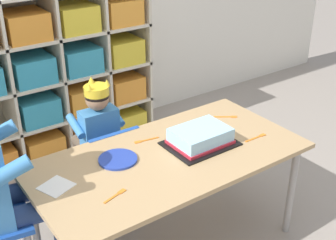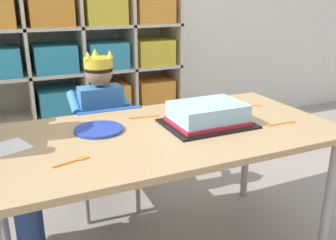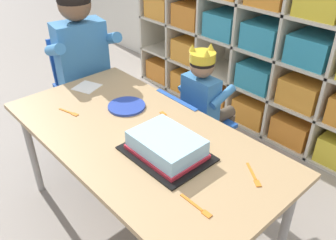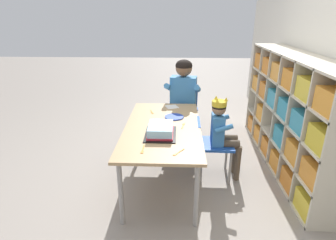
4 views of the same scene
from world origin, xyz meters
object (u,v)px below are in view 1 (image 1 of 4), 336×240
(activity_table, at_px, (169,163))
(fork_scattered_mid_table, at_px, (145,140))
(child_with_crown, at_px, (96,128))
(fork_near_child_seat, at_px, (116,195))
(birthday_cake_on_tray, at_px, (200,138))
(fork_by_napkin, at_px, (227,117))
(paper_plate_stack, at_px, (118,159))
(adult_helper_seated, at_px, (0,173))
(classroom_chair_blue, at_px, (106,159))
(fork_at_table_front_edge, at_px, (257,137))

(activity_table, relative_size, fork_scattered_mid_table, 10.00)
(activity_table, relative_size, child_with_crown, 1.63)
(child_with_crown, xyz_separation_m, fork_near_child_seat, (-0.26, -0.71, 0.07))
(birthday_cake_on_tray, bearing_deg, child_with_crown, 117.76)
(fork_by_napkin, height_order, fork_near_child_seat, same)
(paper_plate_stack, xyz_separation_m, fork_scattered_mid_table, (0.21, 0.09, -0.00))
(fork_by_napkin, bearing_deg, adult_helper_seated, 33.00)
(activity_table, xyz_separation_m, fork_scattered_mid_table, (-0.02, 0.19, 0.05))
(classroom_chair_blue, bearing_deg, birthday_cake_on_tray, 124.12)
(activity_table, distance_m, paper_plate_stack, 0.26)
(fork_at_table_front_edge, bearing_deg, fork_by_napkin, -97.06)
(child_with_crown, distance_m, fork_scattered_mid_table, 0.40)
(adult_helper_seated, height_order, fork_scattered_mid_table, adult_helper_seated)
(adult_helper_seated, distance_m, fork_near_child_seat, 0.51)
(paper_plate_stack, distance_m, fork_by_napkin, 0.75)
(classroom_chair_blue, distance_m, paper_plate_stack, 0.44)
(classroom_chair_blue, height_order, paper_plate_stack, paper_plate_stack)
(paper_plate_stack, relative_size, fork_at_table_front_edge, 1.34)
(adult_helper_seated, relative_size, paper_plate_stack, 5.66)
(fork_at_table_front_edge, relative_size, fork_scattered_mid_table, 1.03)
(fork_by_napkin, relative_size, fork_near_child_seat, 0.98)
(activity_table, xyz_separation_m, adult_helper_seated, (-0.75, 0.19, 0.13))
(fork_near_child_seat, bearing_deg, fork_by_napkin, -178.03)
(activity_table, relative_size, adult_helper_seated, 1.28)
(child_with_crown, distance_m, birthday_cake_on_tray, 0.66)
(classroom_chair_blue, relative_size, fork_by_napkin, 4.91)
(birthday_cake_on_tray, relative_size, paper_plate_stack, 1.85)
(adult_helper_seated, height_order, birthday_cake_on_tray, adult_helper_seated)
(fork_at_table_front_edge, bearing_deg, activity_table, -14.41)
(fork_by_napkin, distance_m, fork_scattered_mid_table, 0.54)
(child_with_crown, bearing_deg, adult_helper_seated, 31.71)
(fork_by_napkin, bearing_deg, fork_scattered_mid_table, 30.44)
(fork_at_table_front_edge, bearing_deg, fork_near_child_seat, 1.13)
(fork_near_child_seat, xyz_separation_m, fork_scattered_mid_table, (0.36, 0.33, 0.00))
(fork_near_child_seat, bearing_deg, adult_helper_seated, -56.50)
(fork_by_napkin, bearing_deg, classroom_chair_blue, 8.14)
(paper_plate_stack, bearing_deg, fork_by_napkin, 3.32)
(fork_scattered_mid_table, bearing_deg, child_with_crown, 113.38)
(classroom_chair_blue, relative_size, fork_at_table_front_edge, 4.20)
(classroom_chair_blue, distance_m, birthday_cake_on_tray, 0.62)
(fork_near_child_seat, bearing_deg, paper_plate_stack, -136.82)
(fork_by_napkin, xyz_separation_m, fork_at_table_front_edge, (-0.04, -0.27, 0.00))
(adult_helper_seated, height_order, fork_by_napkin, adult_helper_seated)
(child_with_crown, bearing_deg, fork_scattered_mid_table, 104.95)
(fork_by_napkin, distance_m, fork_near_child_seat, 0.94)
(classroom_chair_blue, xyz_separation_m, fork_near_child_seat, (-0.26, -0.60, 0.22))
(classroom_chair_blue, relative_size, adult_helper_seated, 0.55)
(birthday_cake_on_tray, bearing_deg, fork_scattered_mid_table, 137.03)
(activity_table, relative_size, fork_near_child_seat, 11.10)
(paper_plate_stack, relative_size, fork_by_napkin, 1.57)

